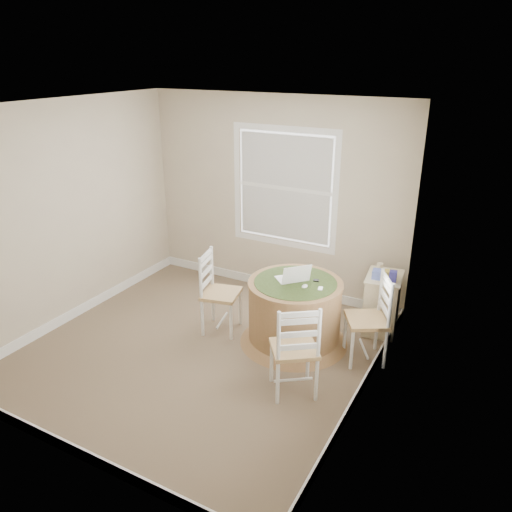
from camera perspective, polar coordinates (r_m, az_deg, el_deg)
The scene contains 14 objects.
room at distance 5.10m, azimuth -4.37°, elevation 2.12°, with size 3.64×3.64×2.64m.
round_table at distance 5.58m, azimuth 4.43°, elevation -6.12°, with size 1.22×1.22×0.75m.
chair_left at distance 5.78m, azimuth -4.00°, elevation -4.29°, with size 0.42×0.40×0.95m, color white, non-canonical shape.
chair_near at distance 4.77m, azimuth 4.39°, elevation -10.47°, with size 0.42×0.40×0.95m, color white, non-canonical shape.
chair_right at distance 5.35m, azimuth 12.52°, elevation -7.10°, with size 0.42×0.40×0.95m, color white, non-canonical shape.
laptop at distance 5.46m, azimuth 4.23°, elevation -2.49°, with size 0.43×0.43×0.23m.
mouse at distance 5.32m, azimuth 5.59°, elevation -3.46°, with size 0.06×0.09×0.03m, color white.
phone at distance 5.30m, azimuth 7.37°, elevation -3.75°, with size 0.04×0.09×0.02m, color #B7BABF.
keys at distance 5.47m, azimuth 6.89°, elevation -2.84°, with size 0.06×0.05×0.03m, color black.
corner_chest at distance 6.00m, azimuth 14.17°, elevation -5.25°, with size 0.46×0.58×0.70m.
tissue_box at distance 5.76m, azimuth 13.83°, elevation -2.01°, with size 0.12×0.12×0.10m, color #6379E2.
box_yellow at distance 5.85m, azimuth 14.86°, elevation -1.93°, with size 0.15×0.10×0.06m, color gold.
box_blue at distance 5.73m, azimuth 15.30°, elevation -2.18°, with size 0.08×0.08×0.12m, color #322F8E.
cup_cream at distance 5.95m, azimuth 14.02°, elevation -1.28°, with size 0.07×0.07×0.09m, color beige.
Camera 1 is at (2.78, -3.86, 3.04)m, focal length 35.00 mm.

